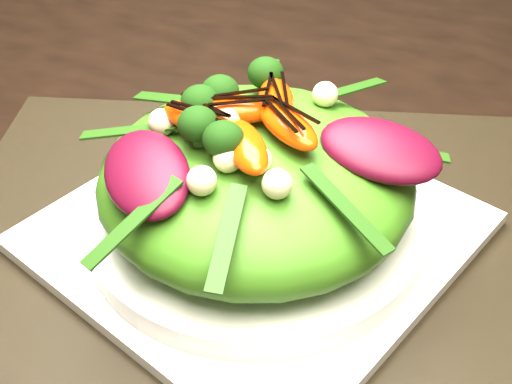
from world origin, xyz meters
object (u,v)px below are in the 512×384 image
at_px(dining_table, 91,90).
at_px(orange_segment, 237,109).
at_px(salad_bowl, 256,216).
at_px(placemat, 256,238).
at_px(lettuce_mound, 256,178).
at_px(plate_base, 256,231).

distance_m(dining_table, orange_segment, 0.32).
height_order(salad_bowl, orange_segment, orange_segment).
xyz_separation_m(dining_table, placemat, (0.27, -0.17, 0.02)).
relative_size(dining_table, salad_bowl, 6.14).
distance_m(placemat, salad_bowl, 0.02).
bearing_deg(lettuce_mound, orange_segment, 146.17).
bearing_deg(orange_segment, salad_bowl, -33.83).
height_order(plate_base, lettuce_mound, lettuce_mound).
relative_size(placemat, salad_bowl, 1.92).
relative_size(dining_table, orange_segment, 25.11).
xyz_separation_m(dining_table, salad_bowl, (0.27, -0.17, 0.04)).
relative_size(placemat, lettuce_mound, 2.13).
distance_m(plate_base, orange_segment, 0.10).
bearing_deg(orange_segment, plate_base, -33.83).
distance_m(placemat, orange_segment, 0.11).
bearing_deg(orange_segment, placemat, -33.83).
bearing_deg(lettuce_mound, plate_base, -90.00).
bearing_deg(salad_bowl, dining_table, 147.30).
height_order(placemat, lettuce_mound, lettuce_mound).
height_order(placemat, orange_segment, orange_segment).
xyz_separation_m(dining_table, plate_base, (0.27, -0.17, 0.03)).
height_order(dining_table, orange_segment, dining_table).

